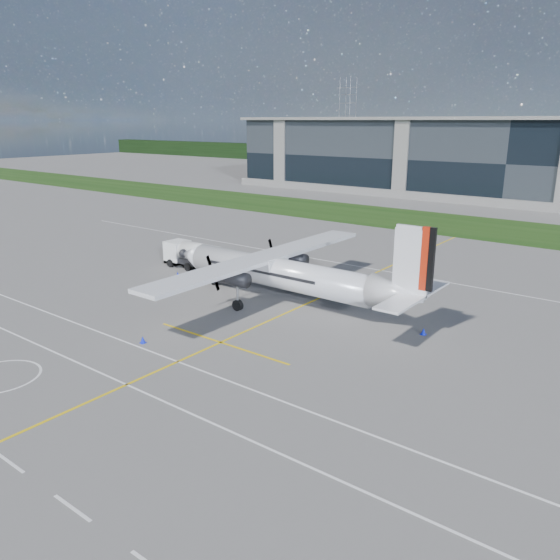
{
  "coord_description": "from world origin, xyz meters",
  "views": [
    {
      "loc": [
        27.77,
        -31.52,
        14.91
      ],
      "look_at": [
        2.2,
        1.87,
        2.58
      ],
      "focal_mm": 35.0,
      "sensor_mm": 36.0,
      "label": 1
    }
  ],
  "objects": [
    {
      "name": "yellow_taxiway_centerline",
      "position": [
        3.0,
        10.0,
        0.01
      ],
      "size": [
        0.2,
        70.0,
        0.01
      ],
      "primitive_type": "cube",
      "color": "yellow",
      "rests_on": "ground"
    },
    {
      "name": "safety_cone_portwing",
      "position": [
        -1.25,
        -9.36,
        0.25
      ],
      "size": [
        0.36,
        0.36,
        0.5
      ],
      "primitive_type": "cone",
      "color": "#0C1DD9",
      "rests_on": "ground"
    },
    {
      "name": "terminal_building",
      "position": [
        0.0,
        80.0,
        7.5
      ],
      "size": [
        120.0,
        20.0,
        15.0
      ],
      "primitive_type": "cube",
      "color": "black",
      "rests_on": "ground"
    },
    {
      "name": "safety_cone_nose_stbd",
      "position": [
        -10.54,
        5.26,
        0.25
      ],
      "size": [
        0.36,
        0.36,
        0.5
      ],
      "primitive_type": "cone",
      "color": "#0C1DD9",
      "rests_on": "ground"
    },
    {
      "name": "grass_strip",
      "position": [
        0.0,
        48.0,
        0.02
      ],
      "size": [
        400.0,
        18.0,
        0.04
      ],
      "primitive_type": "cube",
      "color": "#17380F",
      "rests_on": "ground"
    },
    {
      "name": "white_lane_line",
      "position": [
        0.0,
        -14.0,
        0.01
      ],
      "size": [
        90.0,
        0.15,
        0.01
      ],
      "primitive_type": "cube",
      "color": "white",
      "rests_on": "ground"
    },
    {
      "name": "safety_cone_tail",
      "position": [
        13.65,
        4.0,
        0.25
      ],
      "size": [
        0.36,
        0.36,
        0.5
      ],
      "primitive_type": "cone",
      "color": "#0C1DD9",
      "rests_on": "ground"
    },
    {
      "name": "pylon_west",
      "position": [
        -80.0,
        150.0,
        15.0
      ],
      "size": [
        9.0,
        4.6,
        30.0
      ],
      "primitive_type": null,
      "color": "gray",
      "rests_on": "ground"
    },
    {
      "name": "safety_cone_fwd",
      "position": [
        -11.96,
        3.64,
        0.25
      ],
      "size": [
        0.36,
        0.36,
        0.5
      ],
      "primitive_type": "cone",
      "color": "#0C1DD9",
      "rests_on": "ground"
    },
    {
      "name": "baggage_tug",
      "position": [
        -13.73,
        7.64,
        0.78
      ],
      "size": [
        2.59,
        1.56,
        1.56
      ],
      "primitive_type": null,
      "color": "silver",
      "rests_on": "ground"
    },
    {
      "name": "ground_crew_person",
      "position": [
        -10.55,
        6.85,
        1.02
      ],
      "size": [
        0.87,
        1.0,
        2.05
      ],
      "primitive_type": "imported",
      "rotation": [
        0.0,
        0.0,
        1.18
      ],
      "color": "#F25907",
      "rests_on": "ground"
    },
    {
      "name": "turboprop_aircraft",
      "position": [
        1.38,
        3.79,
        3.96
      ],
      "size": [
        25.48,
        26.43,
        7.93
      ],
      "primitive_type": null,
      "color": "white",
      "rests_on": "ground"
    },
    {
      "name": "ground",
      "position": [
        0.0,
        40.0,
        0.0
      ],
      "size": [
        400.0,
        400.0,
        0.0
      ],
      "primitive_type": "plane",
      "color": "#64615F",
      "rests_on": "ground"
    },
    {
      "name": "fuel_tanker_truck",
      "position": [
        -13.35,
        6.78,
        1.41
      ],
      "size": [
        7.52,
        2.44,
        2.82
      ],
      "primitive_type": null,
      "color": "white",
      "rests_on": "ground"
    }
  ]
}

